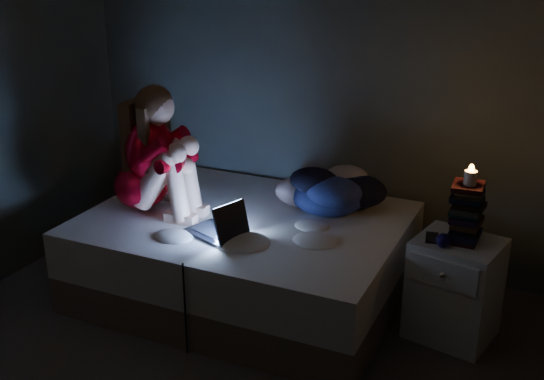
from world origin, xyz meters
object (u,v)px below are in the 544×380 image
Objects in this scene: woman at (139,149)px; candle at (470,180)px; nightstand at (454,289)px; bed at (245,255)px; phone at (433,240)px; laptop at (215,216)px.

candle is (2.00, 0.27, 0.01)m from woman.
bed is at bearing -165.91° from nightstand.
nightstand is 4.36× the size of phone.
phone is at bearing 33.62° from laptop.
bed is 1.52m from candle.
nightstand reaches higher than bed.
candle is 0.40m from phone.
woman is 1.88m from phone.
woman reaches higher than nightstand.
laptop is 2.50× the size of phone.
candle reaches higher than laptop.
phone is at bearing -143.30° from nightstand.
woman is 1.38× the size of nightstand.
bed is 1.33m from nightstand.
candle is 0.57× the size of phone.
laptop is at bearing -153.25° from nightstand.
candle is at bearing 3.61° from bed.
woman is 6.03× the size of phone.
candle is at bearing 4.52° from woman.
laptop is 1.27m from phone.
laptop is at bearing -15.35° from woman.
woman reaches higher than phone.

